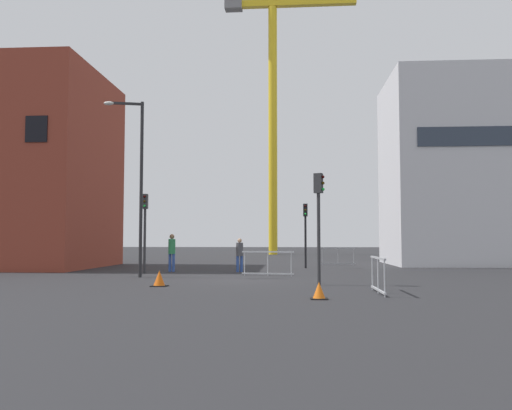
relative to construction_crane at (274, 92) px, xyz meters
The scene contains 15 objects.
ground 37.26m from the construction_crane, 90.33° to the right, with size 160.00×160.00×0.00m, color #28282B.
brick_building 30.50m from the construction_crane, 117.27° to the right, with size 7.72×8.98×11.06m.
office_block 27.00m from the construction_crane, 55.38° to the right, with size 12.29×7.72×11.78m.
construction_crane is the anchor object (origin of this frame).
streetlamp_tall 35.10m from the construction_crane, 98.45° to the right, with size 1.65×0.52×7.49m.
traffic_light_corner 28.90m from the construction_crane, 84.26° to the right, with size 0.24×0.37×3.56m.
traffic_light_verge 38.50m from the construction_crane, 85.68° to the right, with size 0.39×0.33×3.94m.
traffic_light_near 33.44m from the construction_crane, 99.89° to the right, with size 0.26×0.38×3.74m.
pedestrian_walking 32.88m from the construction_crane, 98.29° to the right, with size 0.34×0.34×1.85m.
pedestrian_waiting 32.66m from the construction_crane, 91.62° to the right, with size 0.34×0.34×1.64m.
safety_barrier_front 35.16m from the construction_crane, 88.74° to the right, with size 2.30×0.39×1.08m.
safety_barrier_left_run 41.93m from the construction_crane, 83.60° to the right, with size 0.08×2.39×1.08m.
safety_barrier_rear 27.45m from the construction_crane, 78.11° to the right, with size 2.13×0.30×1.08m.
traffic_cone_orange 43.46m from the construction_crane, 86.48° to the right, with size 0.46×0.46×0.47m.
traffic_cone_striped 40.21m from the construction_crane, 94.37° to the right, with size 0.54×0.54×0.54m.
Camera 1 is at (1.92, -21.49, 1.64)m, focal length 37.65 mm.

